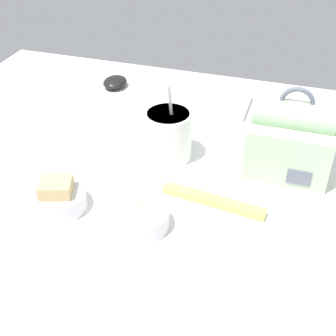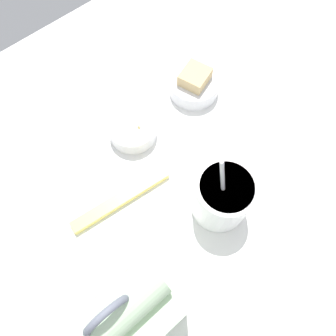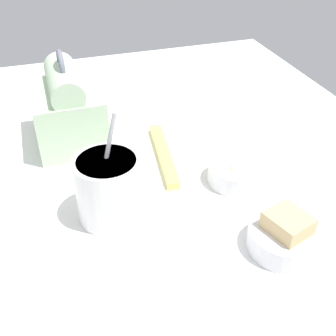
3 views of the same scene
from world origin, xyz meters
The scene contains 8 objects.
desk_surface centered at (0.00, 0.00, 1.00)cm, with size 140.00×110.00×2.00cm.
keyboard centered at (-5.74, 35.68, 3.02)cm, with size 34.10×13.70×2.10cm.
lunch_bag centered at (23.70, 11.51, 9.41)cm, with size 17.43×13.88×19.78cm.
soup_cup centered at (-2.42, 8.35, 7.86)cm, with size 10.59×10.59×18.81cm.
bento_bowl_sandwich centered at (-17.60, -15.26, 4.42)cm, with size 11.14×11.14×6.49cm.
bento_bowl_snacks centered at (0.47, -15.36, 3.98)cm, with size 10.20×10.20×4.55cm.
computer_mouse centered at (-28.02, 38.05, 3.48)cm, with size 6.67×8.09×2.97cm.
chopstick_case centered at (11.26, -5.05, 2.80)cm, with size 21.35×4.99×1.60cm.
Camera 1 is at (24.31, -76.14, 62.35)cm, focal length 50.00 mm.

